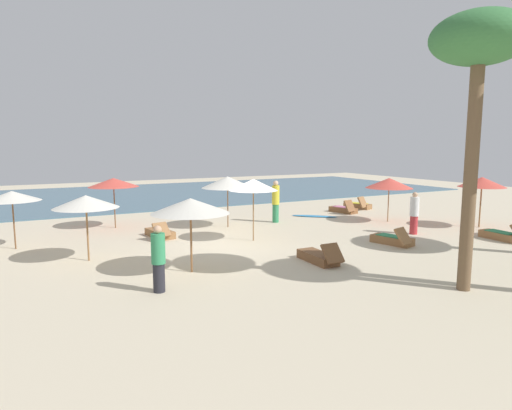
% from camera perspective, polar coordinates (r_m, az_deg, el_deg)
% --- Properties ---
extents(ground_plane, '(60.00, 60.00, 0.00)m').
position_cam_1_polar(ground_plane, '(16.19, -2.92, -5.02)').
color(ground_plane, beige).
extents(ocean_water, '(48.00, 16.00, 0.06)m').
position_cam_1_polar(ocean_water, '(32.20, -15.93, 1.18)').
color(ocean_water, '#476B7F').
rests_on(ocean_water, ground_plane).
extents(umbrella_0, '(1.83, 1.83, 2.33)m').
position_cam_1_polar(umbrella_0, '(16.38, -0.35, 2.62)').
color(umbrella_0, olive).
rests_on(umbrella_0, ground_plane).
extents(umbrella_1, '(2.21, 2.21, 2.12)m').
position_cam_1_polar(umbrella_1, '(12.44, -8.45, -0.11)').
color(umbrella_1, brown).
rests_on(umbrella_1, ground_plane).
extents(umbrella_2, '(2.26, 2.26, 2.22)m').
position_cam_1_polar(umbrella_2, '(19.18, -3.68, 2.96)').
color(umbrella_2, brown).
rests_on(umbrella_2, ground_plane).
extents(umbrella_3, '(1.96, 1.96, 2.20)m').
position_cam_1_polar(umbrella_3, '(21.44, 27.11, 2.64)').
color(umbrella_3, olive).
rests_on(umbrella_3, ground_plane).
extents(umbrella_4, '(1.98, 1.98, 2.05)m').
position_cam_1_polar(umbrella_4, '(14.53, -21.07, 0.40)').
color(umbrella_4, olive).
rests_on(umbrella_4, ground_plane).
extents(umbrella_5, '(2.15, 2.15, 2.05)m').
position_cam_1_polar(umbrella_5, '(21.43, 16.78, 2.73)').
color(umbrella_5, olive).
rests_on(umbrella_5, ground_plane).
extents(umbrella_6, '(1.87, 1.87, 2.02)m').
position_cam_1_polar(umbrella_6, '(17.25, -28.95, 1.01)').
color(umbrella_6, brown).
rests_on(umbrella_6, ground_plane).
extents(umbrella_7, '(2.12, 2.12, 2.17)m').
position_cam_1_polar(umbrella_7, '(19.91, -17.89, 2.78)').
color(umbrella_7, brown).
rests_on(umbrella_7, ground_plane).
extents(lounger_0, '(1.09, 1.74, 0.74)m').
position_cam_1_polar(lounger_0, '(25.59, 13.01, -0.05)').
color(lounger_0, olive).
rests_on(lounger_0, ground_plane).
extents(lounger_1, '(0.89, 1.78, 0.67)m').
position_cam_1_polar(lounger_1, '(17.67, -12.25, -3.55)').
color(lounger_1, olive).
rests_on(lounger_1, ground_plane).
extents(lounger_2, '(0.64, 1.71, 0.69)m').
position_cam_1_polar(lounger_2, '(13.80, 8.14, -6.65)').
color(lounger_2, brown).
rests_on(lounger_2, ground_plane).
extents(lounger_3, '(0.91, 1.72, 0.74)m').
position_cam_1_polar(lounger_3, '(23.87, 11.23, -0.55)').
color(lounger_3, brown).
rests_on(lounger_3, ground_plane).
extents(lounger_4, '(0.98, 1.76, 0.71)m').
position_cam_1_polar(lounger_4, '(16.81, 17.24, -4.27)').
color(lounger_4, olive).
rests_on(lounger_4, ground_plane).
extents(lounger_5, '(0.71, 1.73, 0.68)m').
position_cam_1_polar(lounger_5, '(19.22, 29.16, -3.44)').
color(lounger_5, olive).
rests_on(lounger_5, ground_plane).
extents(person_0, '(0.47, 0.47, 1.71)m').
position_cam_1_polar(person_0, '(18.87, 19.72, -0.99)').
color(person_0, '#BF3338').
rests_on(person_0, ground_plane).
extents(person_1, '(0.42, 0.42, 1.94)m').
position_cam_1_polar(person_1, '(20.45, 2.55, 0.50)').
color(person_1, '#338C59').
rests_on(person_1, ground_plane).
extents(person_2, '(0.38, 0.38, 1.66)m').
position_cam_1_polar(person_2, '(11.11, -12.46, -6.79)').
color(person_2, '#26262D').
rests_on(person_2, ground_plane).
extents(palm_2, '(2.26, 2.26, 6.66)m').
position_cam_1_polar(palm_2, '(12.05, 26.80, 17.40)').
color(palm_2, brown).
rests_on(palm_2, ground_plane).
extents(surfboard, '(1.95, 1.84, 0.07)m').
position_cam_1_polar(surfboard, '(22.31, 7.54, -1.43)').
color(surfboard, '#338CCC').
rests_on(surfboard, ground_plane).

